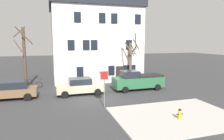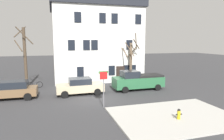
{
  "view_description": "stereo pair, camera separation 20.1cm",
  "coord_description": "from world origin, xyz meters",
  "px_view_note": "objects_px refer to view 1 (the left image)",
  "views": [
    {
      "loc": [
        -3.51,
        -17.36,
        5.26
      ],
      "look_at": [
        2.56,
        2.34,
        2.27
      ],
      "focal_mm": 32.03,
      "sensor_mm": 36.0,
      "label": 1
    },
    {
      "loc": [
        -3.32,
        -17.41,
        5.26
      ],
      "look_at": [
        2.56,
        2.34,
        2.27
      ],
      "focal_mm": 32.03,
      "sensor_mm": 36.0,
      "label": 2
    }
  ],
  "objects_px": {
    "tree_bare_mid": "(131,60)",
    "bicycle_leaning": "(34,85)",
    "building_main": "(94,37)",
    "pickup_truck_green": "(138,80)",
    "tree_bare_near": "(24,56)",
    "car_beige_sedan": "(80,86)",
    "fire_hydrant": "(180,114)",
    "street_sign_pole": "(104,82)",
    "car_brown_wagon": "(10,90)"
  },
  "relations": [
    {
      "from": "building_main",
      "to": "street_sign_pole",
      "type": "bearing_deg",
      "value": -99.05
    },
    {
      "from": "tree_bare_mid",
      "to": "fire_hydrant",
      "type": "bearing_deg",
      "value": -96.94
    },
    {
      "from": "tree_bare_mid",
      "to": "car_beige_sedan",
      "type": "bearing_deg",
      "value": -152.08
    },
    {
      "from": "bicycle_leaning",
      "to": "car_brown_wagon",
      "type": "bearing_deg",
      "value": -113.22
    },
    {
      "from": "building_main",
      "to": "street_sign_pole",
      "type": "height_order",
      "value": "building_main"
    },
    {
      "from": "tree_bare_near",
      "to": "pickup_truck_green",
      "type": "height_order",
      "value": "tree_bare_near"
    },
    {
      "from": "car_beige_sedan",
      "to": "fire_hydrant",
      "type": "bearing_deg",
      "value": -57.91
    },
    {
      "from": "tree_bare_mid",
      "to": "car_beige_sedan",
      "type": "relative_size",
      "value": 1.36
    },
    {
      "from": "car_brown_wagon",
      "to": "fire_hydrant",
      "type": "distance_m",
      "value": 14.59
    },
    {
      "from": "tree_bare_mid",
      "to": "bicycle_leaning",
      "type": "bearing_deg",
      "value": 177.36
    },
    {
      "from": "tree_bare_mid",
      "to": "fire_hydrant",
      "type": "distance_m",
      "value": 12.55
    },
    {
      "from": "tree_bare_mid",
      "to": "street_sign_pole",
      "type": "bearing_deg",
      "value": -124.35
    },
    {
      "from": "car_brown_wagon",
      "to": "pickup_truck_green",
      "type": "bearing_deg",
      "value": 0.01
    },
    {
      "from": "tree_bare_near",
      "to": "bicycle_leaning",
      "type": "distance_m",
      "value": 3.41
    },
    {
      "from": "bicycle_leaning",
      "to": "fire_hydrant",
      "type": "bearing_deg",
      "value": -52.01
    },
    {
      "from": "tree_bare_near",
      "to": "car_beige_sedan",
      "type": "xyz_separation_m",
      "value": [
        5.47,
        -4.71,
        -2.78
      ]
    },
    {
      "from": "pickup_truck_green",
      "to": "car_brown_wagon",
      "type": "bearing_deg",
      "value": -179.99
    },
    {
      "from": "tree_bare_near",
      "to": "car_beige_sedan",
      "type": "height_order",
      "value": "tree_bare_near"
    },
    {
      "from": "building_main",
      "to": "pickup_truck_green",
      "type": "bearing_deg",
      "value": -71.52
    },
    {
      "from": "street_sign_pole",
      "to": "car_beige_sedan",
      "type": "bearing_deg",
      "value": 105.46
    },
    {
      "from": "tree_bare_near",
      "to": "tree_bare_mid",
      "type": "height_order",
      "value": "tree_bare_near"
    },
    {
      "from": "fire_hydrant",
      "to": "street_sign_pole",
      "type": "height_order",
      "value": "street_sign_pole"
    },
    {
      "from": "street_sign_pole",
      "to": "bicycle_leaning",
      "type": "bearing_deg",
      "value": 123.76
    },
    {
      "from": "car_beige_sedan",
      "to": "fire_hydrant",
      "type": "height_order",
      "value": "car_beige_sedan"
    },
    {
      "from": "fire_hydrant",
      "to": "bicycle_leaning",
      "type": "bearing_deg",
      "value": 127.99
    },
    {
      "from": "building_main",
      "to": "bicycle_leaning",
      "type": "xyz_separation_m",
      "value": [
        -7.96,
        -4.62,
        -5.45
      ]
    },
    {
      "from": "tree_bare_mid",
      "to": "fire_hydrant",
      "type": "relative_size",
      "value": 8.86
    },
    {
      "from": "building_main",
      "to": "street_sign_pole",
      "type": "distance_m",
      "value": 14.04
    },
    {
      "from": "bicycle_leaning",
      "to": "street_sign_pole",
      "type": "bearing_deg",
      "value": -56.24
    },
    {
      "from": "building_main",
      "to": "pickup_truck_green",
      "type": "height_order",
      "value": "building_main"
    },
    {
      "from": "pickup_truck_green",
      "to": "building_main",
      "type": "bearing_deg",
      "value": 108.48
    },
    {
      "from": "car_brown_wagon",
      "to": "tree_bare_near",
      "type": "bearing_deg",
      "value": 79.74
    },
    {
      "from": "street_sign_pole",
      "to": "bicycle_leaning",
      "type": "xyz_separation_m",
      "value": [
        -5.84,
        8.73,
        -1.68
      ]
    },
    {
      "from": "tree_bare_mid",
      "to": "car_brown_wagon",
      "type": "bearing_deg",
      "value": -165.11
    },
    {
      "from": "street_sign_pole",
      "to": "bicycle_leaning",
      "type": "relative_size",
      "value": 1.68
    },
    {
      "from": "building_main",
      "to": "tree_bare_near",
      "type": "xyz_separation_m",
      "value": [
        -8.86,
        -4.08,
        -2.21
      ]
    },
    {
      "from": "tree_bare_near",
      "to": "street_sign_pole",
      "type": "distance_m",
      "value": 11.57
    },
    {
      "from": "tree_bare_near",
      "to": "car_brown_wagon",
      "type": "relative_size",
      "value": 1.48
    },
    {
      "from": "bicycle_leaning",
      "to": "tree_bare_mid",
      "type": "bearing_deg",
      "value": -2.64
    },
    {
      "from": "pickup_truck_green",
      "to": "street_sign_pole",
      "type": "height_order",
      "value": "street_sign_pole"
    },
    {
      "from": "tree_bare_near",
      "to": "car_brown_wagon",
      "type": "xyz_separation_m",
      "value": [
        -0.83,
        -4.58,
        -2.74
      ]
    },
    {
      "from": "tree_bare_mid",
      "to": "bicycle_leaning",
      "type": "height_order",
      "value": "tree_bare_mid"
    },
    {
      "from": "tree_bare_near",
      "to": "pickup_truck_green",
      "type": "bearing_deg",
      "value": -21.26
    },
    {
      "from": "tree_bare_near",
      "to": "bicycle_leaning",
      "type": "relative_size",
      "value": 3.97
    },
    {
      "from": "car_beige_sedan",
      "to": "street_sign_pole",
      "type": "distance_m",
      "value": 4.89
    },
    {
      "from": "street_sign_pole",
      "to": "tree_bare_mid",
      "type": "bearing_deg",
      "value": 55.65
    },
    {
      "from": "car_brown_wagon",
      "to": "car_beige_sedan",
      "type": "height_order",
      "value": "car_brown_wagon"
    },
    {
      "from": "car_brown_wagon",
      "to": "fire_hydrant",
      "type": "height_order",
      "value": "car_brown_wagon"
    },
    {
      "from": "street_sign_pole",
      "to": "fire_hydrant",
      "type": "bearing_deg",
      "value": -44.28
    },
    {
      "from": "car_brown_wagon",
      "to": "fire_hydrant",
      "type": "bearing_deg",
      "value": -36.74
    }
  ]
}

